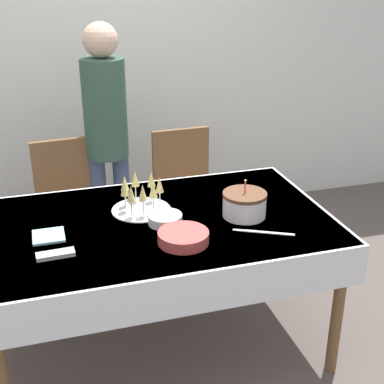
{
  "coord_description": "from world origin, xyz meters",
  "views": [
    {
      "loc": [
        -0.54,
        -2.38,
        2.0
      ],
      "look_at": [
        0.19,
        0.04,
        0.9
      ],
      "focal_mm": 50.0,
      "sensor_mm": 36.0,
      "label": 1
    }
  ],
  "objects_px": {
    "dining_chair_far_left": "(70,207)",
    "birthday_cake": "(244,204)",
    "plate_stack_dessert": "(165,219)",
    "person_standing": "(106,127)",
    "champagne_tray": "(141,194)",
    "dining_chair_far_right": "(186,193)",
    "plate_stack_main": "(183,237)"
  },
  "relations": [
    {
      "from": "dining_chair_far_left",
      "to": "person_standing",
      "type": "height_order",
      "value": "person_standing"
    },
    {
      "from": "dining_chair_far_right",
      "to": "champagne_tray",
      "type": "distance_m",
      "value": 0.9
    },
    {
      "from": "dining_chair_far_right",
      "to": "plate_stack_main",
      "type": "relative_size",
      "value": 3.93
    },
    {
      "from": "champagne_tray",
      "to": "plate_stack_dessert",
      "type": "xyz_separation_m",
      "value": [
        0.08,
        -0.19,
        -0.07
      ]
    },
    {
      "from": "dining_chair_far_left",
      "to": "plate_stack_dessert",
      "type": "distance_m",
      "value": 1.03
    },
    {
      "from": "person_standing",
      "to": "champagne_tray",
      "type": "bearing_deg",
      "value": -86.32
    },
    {
      "from": "dining_chair_far_left",
      "to": "person_standing",
      "type": "distance_m",
      "value": 0.57
    },
    {
      "from": "birthday_cake",
      "to": "champagne_tray",
      "type": "xyz_separation_m",
      "value": [
        -0.5,
        0.22,
        0.03
      ]
    },
    {
      "from": "dining_chair_far_left",
      "to": "plate_stack_dessert",
      "type": "bearing_deg",
      "value": -64.82
    },
    {
      "from": "dining_chair_far_left",
      "to": "dining_chair_far_right",
      "type": "relative_size",
      "value": 1.0
    },
    {
      "from": "birthday_cake",
      "to": "person_standing",
      "type": "height_order",
      "value": "person_standing"
    },
    {
      "from": "dining_chair_far_left",
      "to": "champagne_tray",
      "type": "xyz_separation_m",
      "value": [
        0.34,
        -0.7,
        0.35
      ]
    },
    {
      "from": "birthday_cake",
      "to": "dining_chair_far_left",
      "type": "bearing_deg",
      "value": 132.01
    },
    {
      "from": "dining_chair_far_right",
      "to": "plate_stack_dessert",
      "type": "height_order",
      "value": "dining_chair_far_right"
    },
    {
      "from": "plate_stack_main",
      "to": "person_standing",
      "type": "bearing_deg",
      "value": 97.87
    },
    {
      "from": "dining_chair_far_left",
      "to": "dining_chair_far_right",
      "type": "height_order",
      "value": "same"
    },
    {
      "from": "champagne_tray",
      "to": "dining_chair_far_left",
      "type": "bearing_deg",
      "value": 115.61
    },
    {
      "from": "plate_stack_dessert",
      "to": "plate_stack_main",
      "type": "bearing_deg",
      "value": -81.1
    },
    {
      "from": "dining_chair_far_right",
      "to": "person_standing",
      "type": "bearing_deg",
      "value": 166.1
    },
    {
      "from": "birthday_cake",
      "to": "plate_stack_dessert",
      "type": "height_order",
      "value": "birthday_cake"
    },
    {
      "from": "plate_stack_dessert",
      "to": "person_standing",
      "type": "bearing_deg",
      "value": 97.65
    },
    {
      "from": "birthday_cake",
      "to": "plate_stack_dessert",
      "type": "relative_size",
      "value": 1.32
    },
    {
      "from": "dining_chair_far_right",
      "to": "plate_stack_main",
      "type": "xyz_separation_m",
      "value": [
        -0.33,
        -1.11,
        0.29
      ]
    },
    {
      "from": "birthday_cake",
      "to": "plate_stack_main",
      "type": "xyz_separation_m",
      "value": [
        -0.38,
        -0.19,
        -0.04
      ]
    },
    {
      "from": "dining_chair_far_left",
      "to": "person_standing",
      "type": "relative_size",
      "value": 0.57
    },
    {
      "from": "dining_chair_far_left",
      "to": "birthday_cake",
      "type": "relative_size",
      "value": 4.17
    },
    {
      "from": "person_standing",
      "to": "plate_stack_main",
      "type": "bearing_deg",
      "value": -82.13
    },
    {
      "from": "birthday_cake",
      "to": "plate_stack_dessert",
      "type": "bearing_deg",
      "value": 175.61
    },
    {
      "from": "dining_chair_far_left",
      "to": "plate_stack_dessert",
      "type": "relative_size",
      "value": 5.5
    },
    {
      "from": "person_standing",
      "to": "plate_stack_dessert",
      "type": "bearing_deg",
      "value": -82.35
    },
    {
      "from": "champagne_tray",
      "to": "birthday_cake",
      "type": "bearing_deg",
      "value": -24.19
    },
    {
      "from": "dining_chair_far_right",
      "to": "birthday_cake",
      "type": "relative_size",
      "value": 4.17
    }
  ]
}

